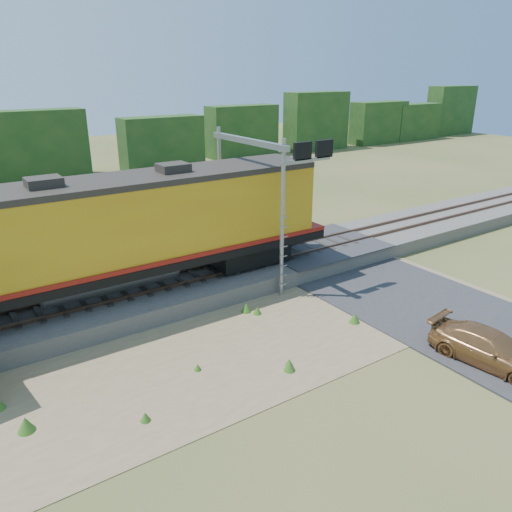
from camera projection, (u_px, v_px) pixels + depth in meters
ground at (283, 336)px, 20.34m from camera, size 140.00×140.00×0.00m
ballast at (211, 279)px, 24.85m from camera, size 70.00×5.00×0.80m
rails at (211, 270)px, 24.68m from camera, size 70.00×1.54×0.16m
dirt_shoulder at (235, 344)px, 19.67m from camera, size 26.00×8.00×0.03m
road at (388, 288)px, 24.56m from camera, size 7.00×66.00×0.86m
tree_line_north at (50, 147)px, 48.74m from camera, size 130.00×3.00×6.50m
weed_clumps at (207, 361)px, 18.58m from camera, size 15.00×6.20×0.56m
locomotive at (99, 234)px, 20.92m from camera, size 21.71×3.31×5.60m
signal_gantry at (263, 173)px, 23.92m from camera, size 2.94×6.20×7.41m
car at (489, 348)px, 18.21m from camera, size 2.36×4.57×1.27m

